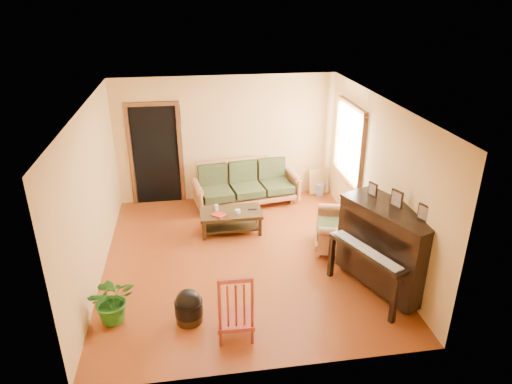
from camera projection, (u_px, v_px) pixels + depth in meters
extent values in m
plane|color=maroon|center=(242.00, 257.00, 7.67)|extent=(5.00, 5.00, 0.00)
cube|color=black|center=(156.00, 156.00, 9.29)|extent=(1.08, 0.16, 2.05)
cube|color=white|center=(349.00, 143.00, 8.54)|extent=(0.12, 1.36, 1.46)
cube|color=#A7683D|center=(247.00, 184.00, 9.39)|extent=(2.25, 1.22, 0.92)
cube|color=black|center=(231.00, 221.00, 8.42)|extent=(1.13, 0.62, 0.41)
cube|color=#A7683D|center=(339.00, 224.00, 7.76)|extent=(1.11, 1.15, 0.94)
cube|color=black|center=(388.00, 249.00, 6.65)|extent=(1.39, 1.72, 1.32)
cylinder|color=black|center=(189.00, 310.00, 6.14)|extent=(0.50, 0.50, 0.36)
cube|color=maroon|center=(235.00, 303.00, 5.77)|extent=(0.48, 0.52, 1.00)
cube|color=gold|center=(319.00, 181.00, 9.94)|extent=(0.45, 0.16, 0.59)
cylinder|color=#3751A5|center=(319.00, 189.00, 9.97)|extent=(0.25, 0.25, 0.25)
imported|color=#205F1B|center=(112.00, 299.00, 6.09)|extent=(0.71, 0.65, 0.68)
imported|color=#A22215|center=(216.00, 217.00, 8.12)|extent=(0.30, 0.30, 0.02)
cylinder|color=silver|center=(216.00, 207.00, 8.36)|extent=(0.09, 0.09, 0.12)
cylinder|color=white|center=(238.00, 211.00, 8.26)|extent=(0.13, 0.13, 0.07)
cube|color=black|center=(252.00, 209.00, 8.40)|extent=(0.16, 0.05, 0.02)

